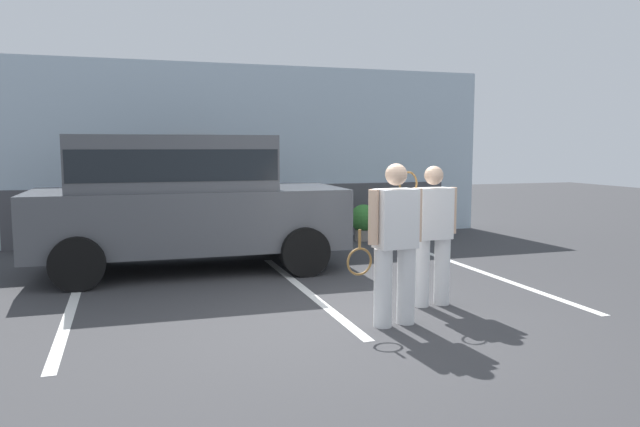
{
  "coord_description": "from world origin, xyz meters",
  "views": [
    {
      "loc": [
        -2.27,
        -5.93,
        1.89
      ],
      "look_at": [
        0.04,
        1.2,
        1.05
      ],
      "focal_mm": 33.64,
      "sensor_mm": 36.0,
      "label": 1
    }
  ],
  "objects_px": {
    "parked_suv": "(183,196)",
    "potted_plant_secondary": "(406,216)",
    "potted_plant_by_porch": "(364,220)",
    "tennis_player_woman": "(432,233)",
    "tennis_player_man": "(395,243)"
  },
  "relations": [
    {
      "from": "parked_suv",
      "to": "potted_plant_secondary",
      "type": "height_order",
      "value": "parked_suv"
    },
    {
      "from": "parked_suv",
      "to": "potted_plant_by_porch",
      "type": "distance_m",
      "value": 4.21
    },
    {
      "from": "parked_suv",
      "to": "potted_plant_by_porch",
      "type": "relative_size",
      "value": 6.36
    },
    {
      "from": "tennis_player_woman",
      "to": "potted_plant_by_porch",
      "type": "height_order",
      "value": "tennis_player_woman"
    },
    {
      "from": "parked_suv",
      "to": "potted_plant_secondary",
      "type": "xyz_separation_m",
      "value": [
        4.6,
        1.72,
        -0.66
      ]
    },
    {
      "from": "parked_suv",
      "to": "tennis_player_woman",
      "type": "relative_size",
      "value": 2.79
    },
    {
      "from": "tennis_player_woman",
      "to": "potted_plant_by_porch",
      "type": "bearing_deg",
      "value": -103.65
    },
    {
      "from": "parked_suv",
      "to": "tennis_player_man",
      "type": "distance_m",
      "value": 4.06
    },
    {
      "from": "parked_suv",
      "to": "potted_plant_secondary",
      "type": "distance_m",
      "value": 4.95
    },
    {
      "from": "tennis_player_man",
      "to": "potted_plant_secondary",
      "type": "height_order",
      "value": "tennis_player_man"
    },
    {
      "from": "parked_suv",
      "to": "potted_plant_secondary",
      "type": "bearing_deg",
      "value": 21.71
    },
    {
      "from": "tennis_player_man",
      "to": "potted_plant_by_porch",
      "type": "xyz_separation_m",
      "value": [
        1.86,
        5.45,
        -0.48
      ]
    },
    {
      "from": "tennis_player_man",
      "to": "potted_plant_by_porch",
      "type": "bearing_deg",
      "value": -115.37
    },
    {
      "from": "potted_plant_secondary",
      "to": "parked_suv",
      "type": "bearing_deg",
      "value": -159.51
    },
    {
      "from": "potted_plant_by_porch",
      "to": "potted_plant_secondary",
      "type": "relative_size",
      "value": 0.84
    }
  ]
}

